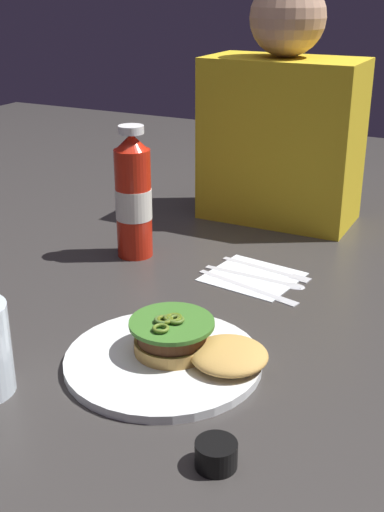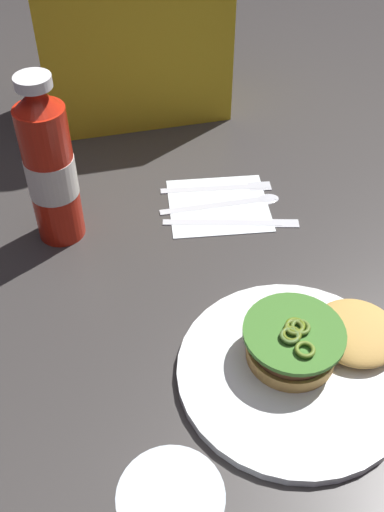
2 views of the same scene
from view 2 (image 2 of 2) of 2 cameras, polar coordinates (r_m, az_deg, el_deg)
name	(u,v)px [view 2 (image 2 of 2)]	position (r m, az deg, el deg)	size (l,w,h in m)	color
ground_plane	(204,352)	(0.74, 1.12, -9.04)	(3.00, 3.00, 0.00)	#353230
dinner_plate	(293,372)	(0.72, 9.51, -10.81)	(0.27, 0.27, 0.01)	white
burger_sandwich	(316,339)	(0.72, 11.70, -7.71)	(0.20, 0.12, 0.05)	tan
ketchup_bottle	(50,168)	(0.84, -13.31, 8.12)	(0.07, 0.07, 0.25)	red
napkin	(219,205)	(0.93, 2.53, 4.87)	(0.15, 0.14, 0.00)	white
butter_knife	(240,221)	(0.90, 4.56, 3.33)	(0.20, 0.07, 0.00)	silver
spoon_utensil	(237,201)	(0.94, 4.29, 5.24)	(0.19, 0.03, 0.00)	silver
fork_utensil	(226,186)	(0.97, 3.29, 6.63)	(0.18, 0.04, 0.00)	silver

